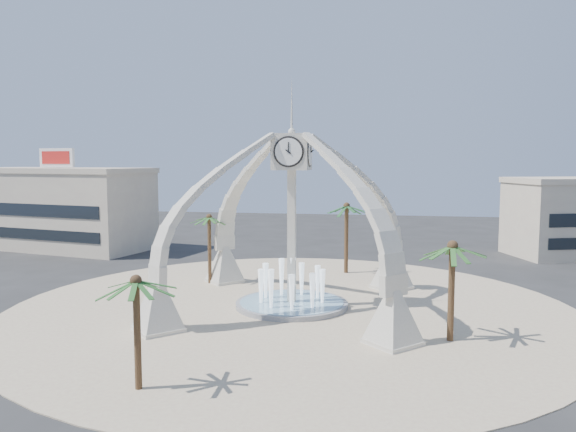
% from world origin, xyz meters
% --- Properties ---
extents(ground, '(140.00, 140.00, 0.00)m').
position_xyz_m(ground, '(0.00, 0.00, 0.00)').
color(ground, '#282828').
rests_on(ground, ground).
extents(plaza, '(40.00, 40.00, 0.06)m').
position_xyz_m(plaza, '(0.00, 0.00, 0.03)').
color(plaza, beige).
rests_on(plaza, ground).
extents(clock_tower, '(17.94, 17.94, 16.30)m').
position_xyz_m(clock_tower, '(-0.00, -0.00, 6.49)').
color(clock_tower, beige).
rests_on(clock_tower, ground).
extents(fountain, '(8.00, 8.00, 3.62)m').
position_xyz_m(fountain, '(0.00, 0.00, 0.29)').
color(fountain, '#9A9B9D').
rests_on(fountain, ground).
extents(building_nw, '(23.75, 13.73, 11.90)m').
position_xyz_m(building_nw, '(-32.00, 22.00, 4.83)').
color(building_nw, beige).
rests_on(building_nw, ground).
extents(palm_east, '(5.03, 5.03, 6.34)m').
position_xyz_m(palm_east, '(10.35, -5.82, 5.52)').
color(palm_east, brown).
rests_on(palm_east, ground).
extents(palm_west, '(3.97, 3.97, 6.33)m').
position_xyz_m(palm_west, '(-8.19, 6.41, 5.61)').
color(palm_west, brown).
rests_on(palm_west, ground).
extents(palm_north, '(4.77, 4.77, 7.04)m').
position_xyz_m(palm_north, '(2.89, 12.92, 6.20)').
color(palm_north, brown).
rests_on(palm_north, ground).
extents(palm_south, '(3.47, 3.47, 5.72)m').
position_xyz_m(palm_south, '(-4.41, -15.52, 5.01)').
color(palm_south, brown).
rests_on(palm_south, ground).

